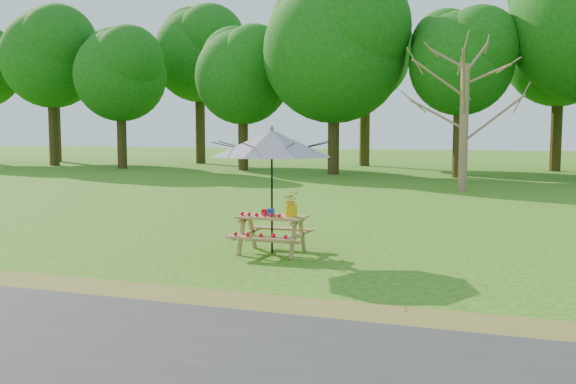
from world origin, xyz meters
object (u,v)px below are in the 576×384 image
(bare_tree, at_px, (467,10))
(picnic_table, at_px, (272,235))
(patio_umbrella, at_px, (272,143))
(flower_bucket, at_px, (291,203))

(bare_tree, xyz_separation_m, picnic_table, (-2.41, -12.86, -5.94))
(patio_umbrella, height_order, flower_bucket, patio_umbrella)
(picnic_table, distance_m, patio_umbrella, 1.62)
(bare_tree, xyz_separation_m, patio_umbrella, (-2.41, -12.86, -4.32))
(picnic_table, bearing_deg, flower_bucket, 1.78)
(picnic_table, bearing_deg, patio_umbrella, 84.81)
(patio_umbrella, distance_m, flower_bucket, 1.11)
(patio_umbrella, bearing_deg, picnic_table, -95.19)
(picnic_table, distance_m, flower_bucket, 0.68)
(bare_tree, relative_size, picnic_table, 7.82)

